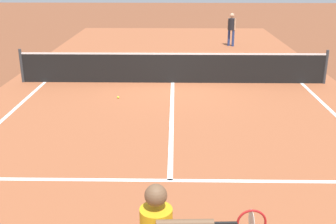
{
  "coord_description": "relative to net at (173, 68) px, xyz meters",
  "views": [
    {
      "loc": [
        0.08,
        -12.82,
        3.55
      ],
      "look_at": [
        -0.05,
        -5.64,
        1.0
      ],
      "focal_mm": 44.39,
      "sensor_mm": 36.0,
      "label": 1
    }
  ],
  "objects": [
    {
      "name": "player_far",
      "position": [
        2.65,
        6.46,
        0.41
      ],
      "size": [
        0.35,
        0.32,
        1.5
      ],
      "color": "navy",
      "rests_on": "ground_plane"
    },
    {
      "name": "net",
      "position": [
        0.0,
        0.0,
        0.0
      ],
      "size": [
        9.7,
        0.09,
        1.07
      ],
      "color": "#33383D",
      "rests_on": "ground_plane"
    },
    {
      "name": "line_service_near",
      "position": [
        0.0,
        -6.4,
        -0.49
      ],
      "size": [
        8.22,
        0.1,
        0.01
      ],
      "primitive_type": "cube",
      "color": "white",
      "rests_on": "ground_plane"
    },
    {
      "name": "line_center_service",
      "position": [
        0.0,
        -3.2,
        -0.49
      ],
      "size": [
        0.1,
        6.4,
        0.01
      ],
      "primitive_type": "cube",
      "color": "white",
      "rests_on": "ground_plane"
    },
    {
      "name": "tennis_ball_near_net",
      "position": [
        -1.53,
        -1.69,
        -0.46
      ],
      "size": [
        0.07,
        0.07,
        0.07
      ],
      "primitive_type": "sphere",
      "color": "#CCE033",
      "rests_on": "ground_plane"
    },
    {
      "name": "court_surface_inbounds",
      "position": [
        0.0,
        0.0,
        -0.49
      ],
      "size": [
        10.62,
        24.4,
        0.0
      ],
      "primitive_type": "cube",
      "color": "#9E5433",
      "rests_on": "ground_plane"
    },
    {
      "name": "ground_plane",
      "position": [
        0.0,
        0.0,
        -0.49
      ],
      "size": [
        60.0,
        60.0,
        0.0
      ],
      "primitive_type": "plane",
      "color": "brown"
    }
  ]
}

